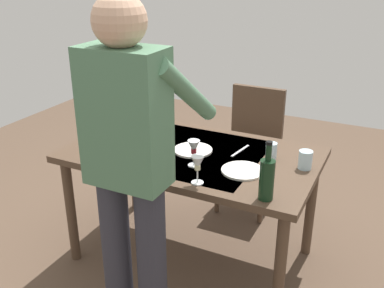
{
  "coord_description": "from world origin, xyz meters",
  "views": [
    {
      "loc": [
        -1.06,
        2.16,
        1.81
      ],
      "look_at": [
        0.0,
        0.0,
        0.79
      ],
      "focal_mm": 41.6,
      "sensor_mm": 36.0,
      "label": 1
    }
  ],
  "objects": [
    {
      "name": "wine_glass_right",
      "position": [
        -0.09,
        0.17,
        0.84
      ],
      "size": [
        0.07,
        0.07,
        0.15
      ],
      "color": "white",
      "rests_on": "dining_table"
    },
    {
      "name": "table_knife",
      "position": [
        -0.25,
        -0.13,
        0.74
      ],
      "size": [
        0.05,
        0.2,
        0.0
      ],
      "primitive_type": "cube",
      "rotation": [
        0.0,
        0.0,
        -0.16
      ],
      "color": "silver",
      "rests_on": "dining_table"
    },
    {
      "name": "wine_bottle",
      "position": [
        -0.56,
        0.34,
        0.85
      ],
      "size": [
        0.07,
        0.07,
        0.3
      ],
      "color": "black",
      "rests_on": "dining_table"
    },
    {
      "name": "wine_glass_left",
      "position": [
        -0.2,
        0.34,
        0.84
      ],
      "size": [
        0.07,
        0.07,
        0.15
      ],
      "color": "white",
      "rests_on": "dining_table"
    },
    {
      "name": "serving_bowl_pasta",
      "position": [
        0.47,
        0.16,
        0.77
      ],
      "size": [
        0.3,
        0.3,
        0.07
      ],
      "color": "white",
      "rests_on": "dining_table"
    },
    {
      "name": "side_bowl_salad",
      "position": [
        0.58,
        -0.1,
        0.77
      ],
      "size": [
        0.18,
        0.18,
        0.07
      ],
      "color": "white",
      "rests_on": "dining_table"
    },
    {
      "name": "dining_table",
      "position": [
        0.0,
        0.0,
        0.66
      ],
      "size": [
        1.46,
        0.85,
        0.74
      ],
      "color": "#4C3828",
      "rests_on": "ground_plane"
    },
    {
      "name": "chair_near",
      "position": [
        -0.11,
        -0.81,
        0.53
      ],
      "size": [
        0.4,
        0.4,
        0.91
      ],
      "color": "#352114",
      "rests_on": "ground_plane"
    },
    {
      "name": "water_cup_near_left",
      "position": [
        -0.45,
        -0.11,
        0.79
      ],
      "size": [
        0.06,
        0.06,
        0.1
      ],
      "primitive_type": "cylinder",
      "color": "silver",
      "rests_on": "dining_table"
    },
    {
      "name": "person_server",
      "position": [
        -0.04,
        0.69,
        0.96
      ],
      "size": [
        0.42,
        0.61,
        1.69
      ],
      "color": "#2D2D38",
      "rests_on": "ground_plane"
    },
    {
      "name": "dinner_plate_far",
      "position": [
        0.0,
        -0.01,
        0.74
      ],
      "size": [
        0.23,
        0.23,
        0.01
      ],
      "primitive_type": "cylinder",
      "color": "white",
      "rests_on": "dining_table"
    },
    {
      "name": "ground_plane",
      "position": [
        0.0,
        0.0,
        0.0
      ],
      "size": [
        6.0,
        6.0,
        0.0
      ],
      "primitive_type": "plane",
      "color": "brown"
    },
    {
      "name": "water_cup_near_right",
      "position": [
        0.06,
        0.24,
        0.78
      ],
      "size": [
        0.08,
        0.08,
        0.09
      ],
      "primitive_type": "cylinder",
      "color": "silver",
      "rests_on": "dining_table"
    },
    {
      "name": "water_cup_far_left",
      "position": [
        -0.65,
        -0.07,
        0.79
      ],
      "size": [
        0.08,
        0.08,
        0.1
      ],
      "primitive_type": "cylinder",
      "color": "silver",
      "rests_on": "dining_table"
    },
    {
      "name": "dinner_plate_near",
      "position": [
        -0.36,
        0.12,
        0.74
      ],
      "size": [
        0.23,
        0.23,
        0.01
      ],
      "primitive_type": "cylinder",
      "color": "white",
      "rests_on": "dining_table"
    }
  ]
}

